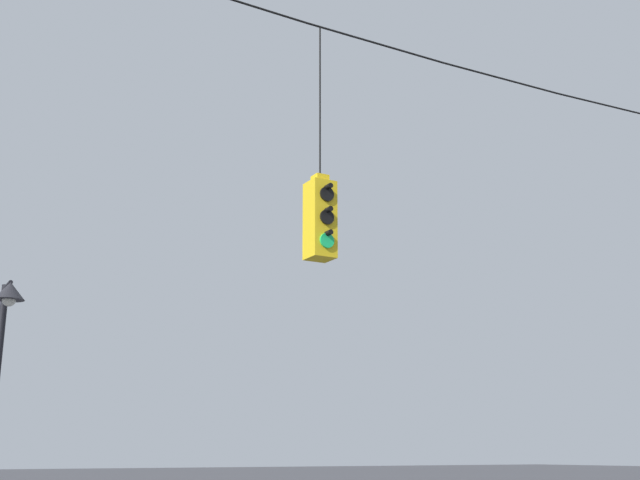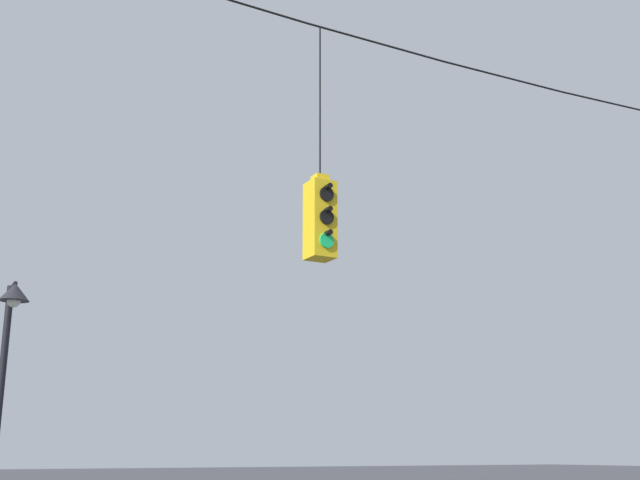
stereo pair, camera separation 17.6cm
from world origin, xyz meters
TOP-DOWN VIEW (x-y plane):
  - span_wire at (-0.00, -0.26)m, footprint 16.92×0.03m
  - traffic_light_near_left_pole at (-0.99, -0.26)m, footprint 0.34×0.46m
  - street_lamp at (-4.09, 4.75)m, footprint 0.49×0.84m

SIDE VIEW (x-z plane):
  - street_lamp at x=-4.09m, z-range 1.18..5.89m
  - traffic_light_near_left_pole at x=-0.99m, z-range 3.29..6.67m
  - span_wire at x=0.00m, z-range 7.73..8.06m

